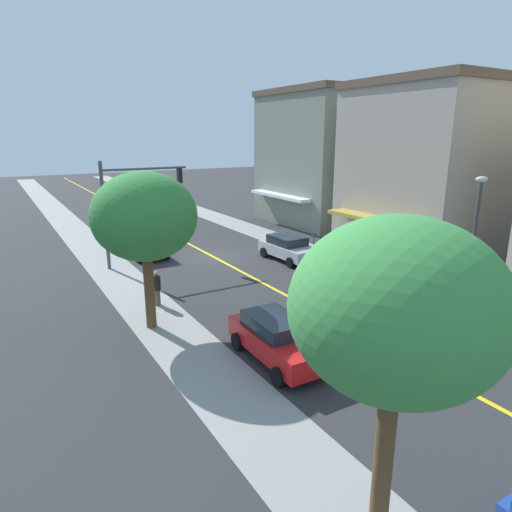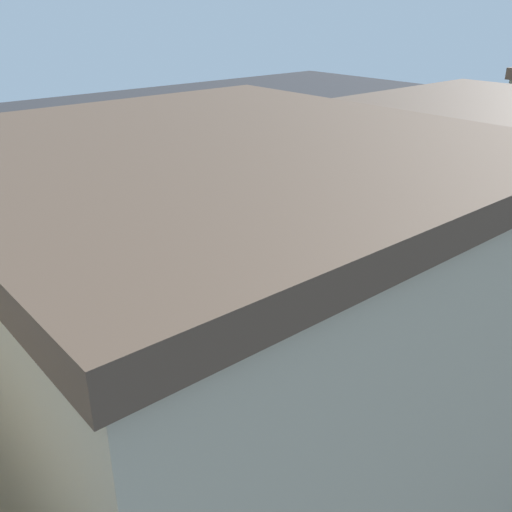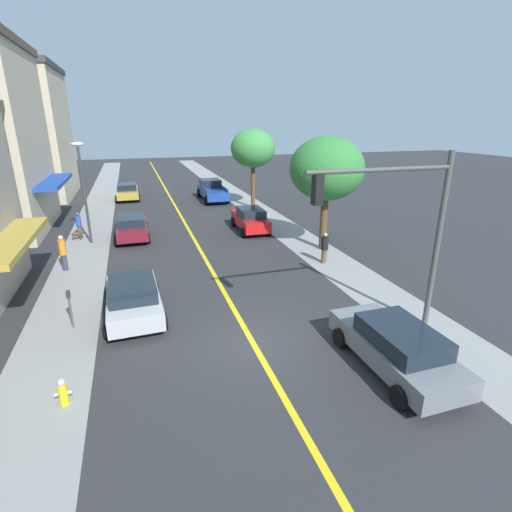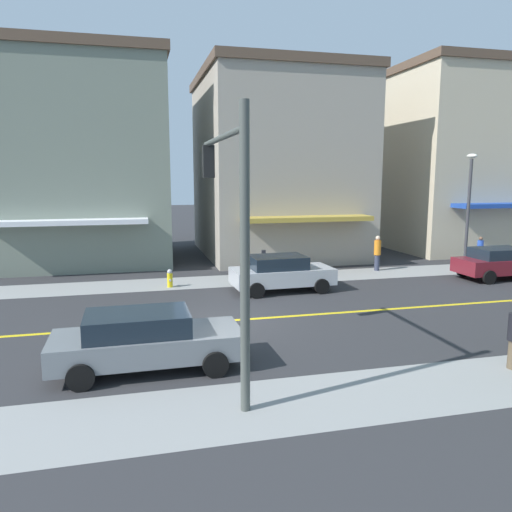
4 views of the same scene
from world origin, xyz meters
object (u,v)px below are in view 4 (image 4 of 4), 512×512
object	(u,v)px
grey_sedan_right_curb	(145,339)
small_dog	(468,259)
street_lamp	(469,198)
traffic_light_mast	(229,205)
pedestrian_orange_shirt	(377,252)
fire_hydrant	(170,278)
silver_sedan_left_curb	(281,273)
maroon_sedan_left_curb	(501,262)
pedestrian_blue_shirt	(480,250)
parking_meter	(263,261)

from	to	relation	value
grey_sedan_right_curb	small_dog	world-z (taller)	grey_sedan_right_curb
street_lamp	grey_sedan_right_curb	bearing A→B (deg)	-59.39
traffic_light_mast	pedestrian_orange_shirt	world-z (taller)	traffic_light_mast
fire_hydrant	traffic_light_mast	xyz separation A→B (m)	(10.51, 0.67, 3.77)
fire_hydrant	grey_sedan_right_curb	world-z (taller)	grey_sedan_right_curb
silver_sedan_left_curb	fire_hydrant	bearing A→B (deg)	155.37
silver_sedan_left_curb	maroon_sedan_left_curb	size ratio (longest dim) A/B	0.99
silver_sedan_left_curb	small_dog	xyz separation A→B (m)	(-3.21, 11.62, -0.42)
fire_hydrant	small_dog	xyz separation A→B (m)	(-1.31, 16.15, -0.02)
small_dog	grey_sedan_right_curb	bearing A→B (deg)	-57.36
silver_sedan_left_curb	maroon_sedan_left_curb	xyz separation A→B (m)	(0.08, 10.92, -0.01)
pedestrian_blue_shirt	silver_sedan_left_curb	bearing A→B (deg)	102.39
maroon_sedan_left_curb	silver_sedan_left_curb	bearing A→B (deg)	179.43
traffic_light_mast	maroon_sedan_left_curb	bearing A→B (deg)	-59.99
street_lamp	pedestrian_blue_shirt	bearing A→B (deg)	116.96
street_lamp	pedestrian_blue_shirt	world-z (taller)	street_lamp
fire_hydrant	street_lamp	world-z (taller)	street_lamp
traffic_light_mast	street_lamp	bearing A→B (deg)	-53.09
traffic_light_mast	pedestrian_blue_shirt	world-z (taller)	traffic_light_mast
fire_hydrant	street_lamp	xyz separation A→B (m)	(-0.48, 15.31, 3.33)
parking_meter	pedestrian_blue_shirt	size ratio (longest dim) A/B	0.91
street_lamp	small_dog	bearing A→B (deg)	134.57
maroon_sedan_left_curb	grey_sedan_right_curb	size ratio (longest dim) A/B	0.93
street_lamp	grey_sedan_right_curb	xyz separation A→B (m)	(9.81, -16.59, -2.95)
silver_sedan_left_curb	pedestrian_blue_shirt	world-z (taller)	pedestrian_blue_shirt
street_lamp	pedestrian_orange_shirt	distance (m)	5.43
traffic_light_mast	street_lamp	xyz separation A→B (m)	(-10.99, 14.64, -0.44)
fire_hydrant	traffic_light_mast	bearing A→B (deg)	3.65
traffic_light_mast	grey_sedan_right_curb	distance (m)	4.08
fire_hydrant	street_lamp	bearing A→B (deg)	91.79
parking_meter	silver_sedan_left_curb	distance (m)	2.18
fire_hydrant	pedestrian_blue_shirt	distance (m)	16.86
pedestrian_blue_shirt	fire_hydrant	bearing A→B (deg)	92.28
silver_sedan_left_curb	small_dog	distance (m)	12.06
street_lamp	silver_sedan_left_curb	distance (m)	11.42
fire_hydrant	small_dog	distance (m)	16.21
maroon_sedan_left_curb	grey_sedan_right_curb	xyz separation A→B (m)	(7.36, -16.73, -0.00)
fire_hydrant	traffic_light_mast	world-z (taller)	traffic_light_mast
small_dog	parking_meter	bearing A→B (deg)	-83.74
silver_sedan_left_curb	grey_sedan_right_curb	distance (m)	9.44
maroon_sedan_left_curb	small_dog	world-z (taller)	maroon_sedan_left_curb
traffic_light_mast	grey_sedan_right_curb	xyz separation A→B (m)	(-1.18, -1.95, -3.39)
traffic_light_mast	grey_sedan_right_curb	bearing A→B (deg)	58.85
fire_hydrant	traffic_light_mast	size ratio (longest dim) A/B	0.13
small_dog	silver_sedan_left_curb	bearing A→B (deg)	-73.34
fire_hydrant	parking_meter	size ratio (longest dim) A/B	0.55
fire_hydrant	parking_meter	bearing A→B (deg)	93.57
street_lamp	pedestrian_blue_shirt	xyz separation A→B (m)	(-0.76, 1.50, -2.88)
parking_meter	pedestrian_blue_shirt	bearing A→B (deg)	94.45
street_lamp	pedestrian_orange_shirt	xyz separation A→B (m)	(-0.86, -4.60, -2.77)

